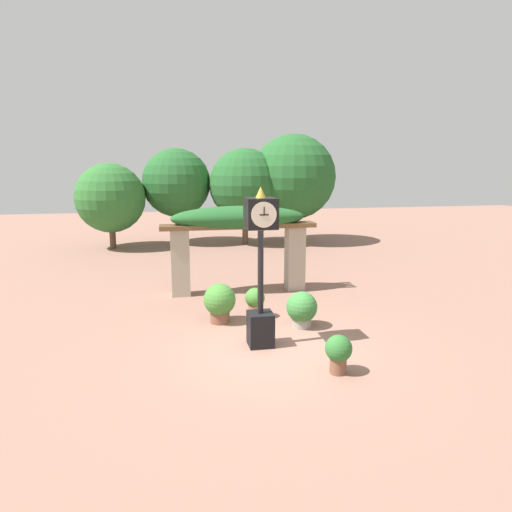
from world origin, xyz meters
TOP-DOWN VIEW (x-y plane):
  - ground_plane at (0.00, 0.00)m, footprint 60.00×60.00m
  - pedestal_clock at (-0.21, 0.26)m, footprint 0.62×0.67m
  - pergola at (0.00, 4.52)m, footprint 4.65×1.14m
  - potted_plant_near_left at (0.95, -1.34)m, footprint 0.51×0.51m
  - potted_plant_near_right at (-0.90, 1.87)m, footprint 0.79×0.79m
  - potted_plant_far_left at (0.99, 1.18)m, footprint 0.74×0.74m
  - potted_plant_far_right at (0.02, 2.07)m, footprint 0.50×0.50m
  - tree_line at (0.85, 13.19)m, footprint 12.32×4.50m

SIDE VIEW (x-z plane):
  - ground_plane at x=0.00m, z-range 0.00..0.00m
  - potted_plant_near_left at x=0.95m, z-range 0.06..0.80m
  - potted_plant_far_right at x=0.02m, z-range 0.05..0.82m
  - potted_plant_far_left at x=0.99m, z-range 0.02..0.90m
  - potted_plant_near_right at x=-0.90m, z-range 0.04..1.03m
  - pedestal_clock at x=-0.21m, z-range 0.08..3.47m
  - pergola at x=0.00m, z-range 0.63..3.27m
  - tree_line at x=0.85m, z-range 0.29..5.60m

